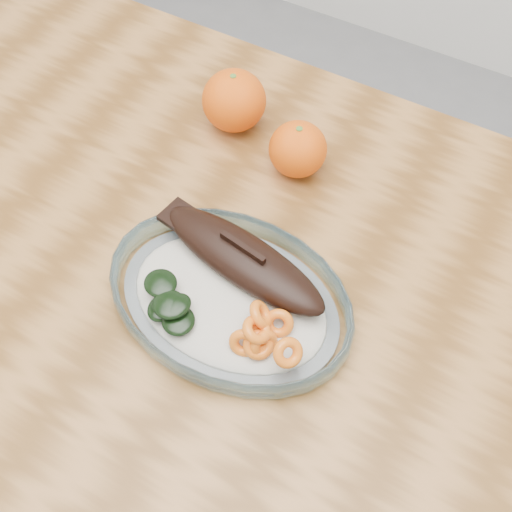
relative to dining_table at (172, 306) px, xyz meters
name	(u,v)px	position (x,y,z in m)	size (l,w,h in m)	color
ground	(205,455)	(0.00, 0.00, -0.65)	(3.00, 3.00, 0.00)	slate
dining_table	(172,306)	(0.00, 0.00, 0.00)	(1.20, 0.80, 0.75)	brown
plated_meal	(230,295)	(0.10, -0.01, 0.12)	(0.52, 0.52, 0.08)	white
orange_left	(234,101)	(-0.04, 0.24, 0.14)	(0.09, 0.09, 0.09)	#DF3C04
orange_right	(298,149)	(0.07, 0.21, 0.14)	(0.07, 0.07, 0.07)	#DF3C04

